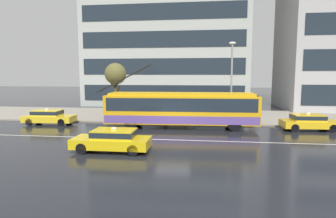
% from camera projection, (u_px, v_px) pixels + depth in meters
% --- Properties ---
extents(ground_plane, '(160.00, 160.00, 0.00)m').
position_uv_depth(ground_plane, '(173.00, 136.00, 20.66)').
color(ground_plane, black).
extents(sidewalk_slab, '(80.00, 10.00, 0.14)m').
position_uv_depth(sidewalk_slab, '(183.00, 116.00, 30.45)').
color(sidewalk_slab, gray).
rests_on(sidewalk_slab, ground_plane).
extents(lane_centre_line, '(72.00, 0.14, 0.01)m').
position_uv_depth(lane_centre_line, '(171.00, 140.00, 19.48)').
color(lane_centre_line, silver).
rests_on(lane_centre_line, ground_plane).
extents(trolleybus, '(13.30, 2.96, 5.21)m').
position_uv_depth(trolleybus, '(181.00, 109.00, 23.73)').
color(trolleybus, gold).
rests_on(trolleybus, ground_plane).
extents(taxi_queued_behind_bus, '(4.45, 1.91, 1.39)m').
position_uv_depth(taxi_queued_behind_bus, '(49.00, 116.00, 25.52)').
color(taxi_queued_behind_bus, yellow).
rests_on(taxi_queued_behind_bus, ground_plane).
extents(taxi_ahead_of_bus, '(4.39, 2.05, 1.39)m').
position_uv_depth(taxi_ahead_of_bus, '(309.00, 121.00, 22.77)').
color(taxi_ahead_of_bus, yellow).
rests_on(taxi_ahead_of_bus, ground_plane).
extents(taxi_oncoming_near, '(4.41, 1.86, 1.39)m').
position_uv_depth(taxi_oncoming_near, '(113.00, 139.00, 16.53)').
color(taxi_oncoming_near, yellow).
rests_on(taxi_oncoming_near, ground_plane).
extents(bus_shelter, '(4.24, 1.73, 2.38)m').
position_uv_depth(bus_shelter, '(176.00, 100.00, 27.48)').
color(bus_shelter, gray).
rests_on(bus_shelter, sidewalk_slab).
extents(pedestrian_at_shelter, '(1.13, 1.13, 1.96)m').
position_uv_depth(pedestrian_at_shelter, '(186.00, 102.00, 27.88)').
color(pedestrian_at_shelter, '#5A494D').
rests_on(pedestrian_at_shelter, sidewalk_slab).
extents(pedestrian_approaching_curb, '(1.38, 1.38, 1.97)m').
position_uv_depth(pedestrian_approaching_curb, '(142.00, 102.00, 28.18)').
color(pedestrian_approaching_curb, black).
rests_on(pedestrian_approaching_curb, sidewalk_slab).
extents(pedestrian_walking_past, '(1.50, 1.50, 1.99)m').
position_uv_depth(pedestrian_walking_past, '(165.00, 102.00, 27.22)').
color(pedestrian_walking_past, black).
rests_on(pedestrian_walking_past, sidewalk_slab).
extents(street_lamp, '(0.60, 0.32, 7.08)m').
position_uv_depth(street_lamp, '(232.00, 76.00, 25.39)').
color(street_lamp, gray).
rests_on(street_lamp, sidewalk_slab).
extents(street_tree_bare, '(2.17, 2.23, 5.40)m').
position_uv_depth(street_tree_bare, '(115.00, 75.00, 29.12)').
color(street_tree_bare, '#4E4127').
rests_on(street_tree_bare, sidewalk_slab).
extents(office_tower_corner_left, '(23.19, 11.19, 21.57)m').
position_uv_depth(office_tower_corner_left, '(167.00, 31.00, 42.66)').
color(office_tower_corner_left, '#ADB3AD').
rests_on(office_tower_corner_left, ground_plane).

